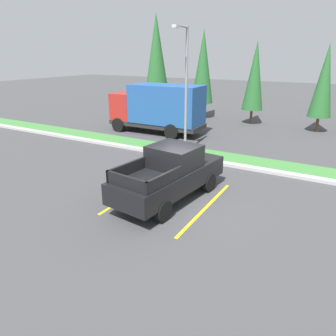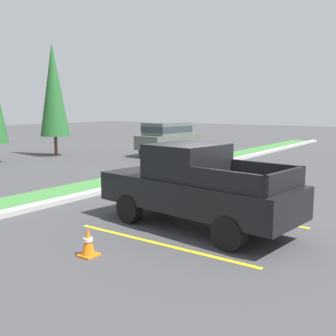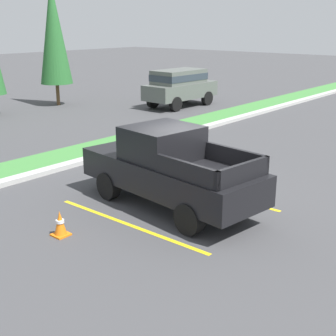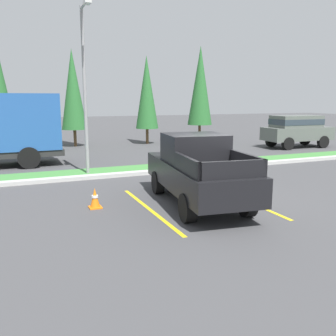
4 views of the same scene
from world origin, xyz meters
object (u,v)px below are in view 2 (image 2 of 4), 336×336
pickup_truck_main (195,187)px  traffic_cone (88,242)px  cypress_tree_rightmost (54,90)px  suv_distant (168,136)px

pickup_truck_main → traffic_cone: (-2.98, 0.70, -0.75)m
pickup_truck_main → cypress_tree_rightmost: cypress_tree_rightmost is taller
pickup_truck_main → traffic_cone: size_ratio=9.03×
traffic_cone → pickup_truck_main: bearing=-13.3°
suv_distant → traffic_cone: bearing=-150.1°
suv_distant → cypress_tree_rightmost: size_ratio=0.67×
suv_distant → cypress_tree_rightmost: bearing=125.9°
pickup_truck_main → cypress_tree_rightmost: bearing=62.2°
cypress_tree_rightmost → traffic_cone: (-10.98, -14.50, -3.82)m
traffic_cone → cypress_tree_rightmost: bearing=52.9°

